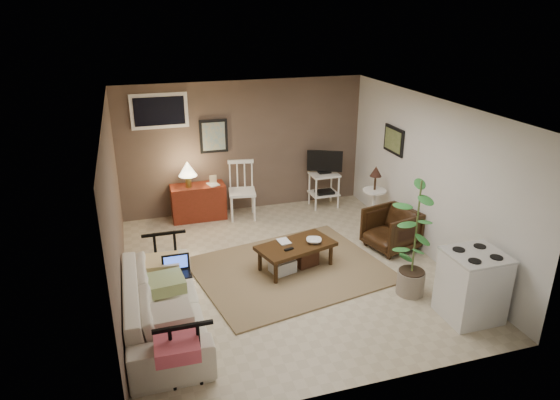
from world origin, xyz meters
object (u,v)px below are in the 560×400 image
object	(u,v)px
side_table	(375,189)
spindle_chair	(242,192)
red_console	(198,199)
stove	(472,285)
armchair	(391,228)
potted_plant	(416,235)
sofa	(162,296)
tv_stand	(324,177)
coffee_table	(295,254)

from	to	relation	value
side_table	spindle_chair	bearing A→B (deg)	154.87
red_console	stove	world-z (taller)	red_console
armchair	potted_plant	xyz separation A→B (m)	(-0.39, -1.27, 0.51)
sofa	spindle_chair	size ratio (longest dim) A/B	2.17
sofa	side_table	bearing A→B (deg)	-62.03
tv_stand	red_console	bearing A→B (deg)	177.28
sofa	potted_plant	distance (m)	3.25
stove	spindle_chair	bearing A→B (deg)	117.18
stove	red_console	bearing A→B (deg)	124.52
tv_stand	stove	size ratio (longest dim) A/B	1.25
coffee_table	stove	size ratio (longest dim) A/B	1.39
sofa	spindle_chair	distance (m)	3.42
sofa	spindle_chair	xyz separation A→B (m)	(1.65, 2.99, 0.05)
red_console	sofa	bearing A→B (deg)	-105.38
coffee_table	sofa	bearing A→B (deg)	-155.52
side_table	sofa	bearing A→B (deg)	-152.03
potted_plant	armchair	bearing A→B (deg)	72.84
spindle_chair	sofa	bearing A→B (deg)	-118.88
sofa	tv_stand	world-z (taller)	tv_stand
spindle_chair	side_table	xyz separation A→B (m)	(2.12, -0.99, 0.18)
armchair	coffee_table	bearing A→B (deg)	-97.39
coffee_table	red_console	distance (m)	2.51
coffee_table	tv_stand	xyz separation A→B (m)	(1.30, 2.15, 0.35)
potted_plant	stove	distance (m)	0.91
red_console	stove	distance (m)	4.88
armchair	tv_stand	bearing A→B (deg)	176.38
sofa	potted_plant	xyz separation A→B (m)	(3.22, -0.19, 0.43)
sofa	stove	world-z (taller)	stove
coffee_table	side_table	xyz separation A→B (m)	(1.81, 1.11, 0.43)
coffee_table	side_table	world-z (taller)	side_table
armchair	potted_plant	bearing A→B (deg)	-31.06
coffee_table	stove	world-z (taller)	stove
sofa	red_console	world-z (taller)	red_console
tv_stand	stove	xyz separation A→B (m)	(0.38, -3.91, -0.15)
armchair	stove	distance (m)	1.95
stove	potted_plant	bearing A→B (deg)	121.33
potted_plant	spindle_chair	bearing A→B (deg)	116.25
sofa	coffee_table	bearing A→B (deg)	-65.52
sofa	side_table	world-z (taller)	side_table
coffee_table	spindle_chair	distance (m)	2.14
red_console	side_table	bearing A→B (deg)	-21.68
red_console	spindle_chair	distance (m)	0.81
coffee_table	side_table	bearing A→B (deg)	31.48
sofa	tv_stand	xyz separation A→B (m)	(3.25, 3.04, 0.15)
side_table	stove	bearing A→B (deg)	-92.64
coffee_table	stove	bearing A→B (deg)	-46.31
tv_stand	armchair	size ratio (longest dim) A/B	1.54
potted_plant	tv_stand	bearing A→B (deg)	89.37
sofa	armchair	xyz separation A→B (m)	(3.61, 1.08, -0.08)
red_console	potted_plant	world-z (taller)	potted_plant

